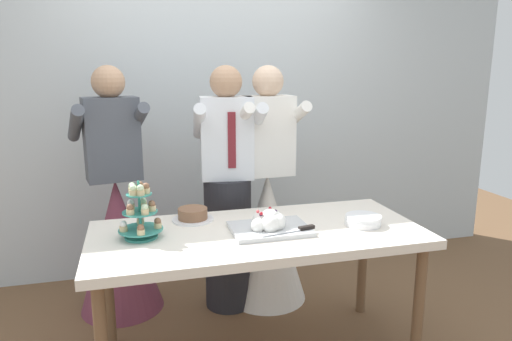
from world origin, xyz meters
The scene contains 9 objects.
rear_wall centered at (0.00, 1.40, 1.45)m, with size 5.20×0.10×2.90m, color silver.
dessert_table centered at (0.00, 0.00, 0.70)m, with size 1.80×0.80×0.78m.
cupcake_stand centered at (-0.62, 0.05, 0.91)m, with size 0.23×0.23×0.31m.
main_cake_tray centered at (0.06, -0.03, 0.82)m, with size 0.43×0.31×0.13m.
plate_stack centered at (0.59, -0.07, 0.80)m, with size 0.21×0.20×0.05m.
round_cake centered at (-0.32, 0.26, 0.81)m, with size 0.24×0.24×0.07m.
person_groom centered at (-0.04, 0.65, 0.75)m, with size 0.51×0.53×1.66m.
person_bride centered at (0.25, 0.68, 0.58)m, with size 0.56×0.56×1.66m.
person_guest centered at (-0.76, 0.80, 0.58)m, with size 0.57×0.56×1.66m.
Camera 1 is at (-0.63, -2.31, 1.64)m, focal length 32.54 mm.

